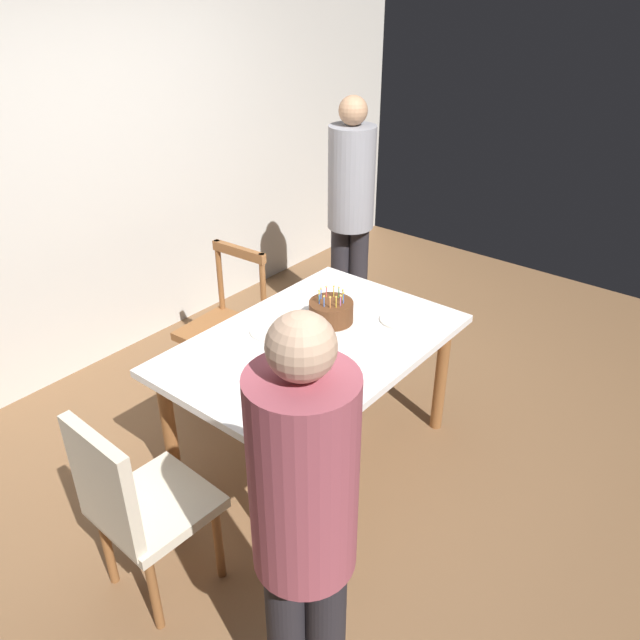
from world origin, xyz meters
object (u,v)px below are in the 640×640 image
object	(u,v)px
plate_near_celebrant	(294,394)
person_celebrant	(304,524)
dining_table	(314,356)
chair_spindle_back	(225,329)
person_guest	(351,206)
chair_upholstered	(135,503)
plate_far_side	(271,331)
plate_near_guest	(400,320)
birthday_cake	(331,313)

from	to	relation	value
plate_near_celebrant	person_celebrant	size ratio (longest dim) A/B	0.13
dining_table	chair_spindle_back	distance (m)	0.87
dining_table	person_guest	distance (m)	1.48
dining_table	plate_near_celebrant	world-z (taller)	plate_near_celebrant
dining_table	person_celebrant	distance (m)	1.43
chair_upholstered	person_celebrant	size ratio (longest dim) A/B	0.56
plate_far_side	person_guest	bearing A→B (deg)	19.73
plate_near_celebrant	chair_upholstered	xyz separation A→B (m)	(-0.73, 0.22, -0.23)
plate_far_side	person_guest	xyz separation A→B (m)	(1.33, 0.48, 0.22)
plate_near_guest	person_celebrant	bearing A→B (deg)	-157.54
plate_near_celebrant	chair_spindle_back	size ratio (longest dim) A/B	0.23
person_guest	chair_upholstered	bearing A→B (deg)	-163.44
chair_spindle_back	chair_upholstered	bearing A→B (deg)	-146.83
person_guest	plate_near_celebrant	bearing A→B (deg)	-150.81
birthday_cake	person_celebrant	size ratio (longest dim) A/B	0.17
dining_table	person_guest	world-z (taller)	person_guest
dining_table	birthday_cake	bearing A→B (deg)	13.00
dining_table	chair_upholstered	xyz separation A→B (m)	(-1.15, -0.01, -0.13)
plate_far_side	person_guest	size ratio (longest dim) A/B	0.13
plate_far_side	chair_spindle_back	bearing A→B (deg)	70.63
plate_near_guest	person_celebrant	xyz separation A→B (m)	(-1.55, -0.64, 0.20)
plate_far_side	chair_upholstered	distance (m)	1.12
plate_near_celebrant	plate_far_side	bearing A→B (deg)	53.30
birthday_cake	plate_near_celebrant	xyz separation A→B (m)	(-0.62, -0.27, -0.06)
plate_near_celebrant	dining_table	bearing A→B (deg)	28.76
birthday_cake	chair_upholstered	size ratio (longest dim) A/B	0.29
plate_near_celebrant	chair_spindle_back	xyz separation A→B (m)	(0.55, 1.06, -0.30)
dining_table	plate_far_side	distance (m)	0.26
plate_near_guest	chair_spindle_back	distance (m)	1.15
dining_table	birthday_cake	world-z (taller)	birthday_cake
plate_far_side	chair_upholstered	world-z (taller)	chair_upholstered
chair_spindle_back	person_guest	xyz separation A→B (m)	(1.12, -0.12, 0.52)
dining_table	chair_spindle_back	bearing A→B (deg)	80.71
person_celebrant	plate_near_guest	bearing A→B (deg)	22.46
birthday_cake	plate_near_guest	bearing A→B (deg)	-47.28
birthday_cake	plate_near_celebrant	bearing A→B (deg)	-155.99
chair_upholstered	person_guest	distance (m)	2.55
plate_far_side	person_celebrant	size ratio (longest dim) A/B	0.13
birthday_cake	plate_far_side	distance (m)	0.34
plate_far_side	chair_spindle_back	xyz separation A→B (m)	(0.21, 0.60, -0.30)
dining_table	chair_upholstered	world-z (taller)	chair_upholstered
birthday_cake	plate_near_celebrant	distance (m)	0.68
person_celebrant	plate_near_celebrant	bearing A→B (deg)	43.34
plate_near_guest	dining_table	bearing A→B (deg)	153.30
chair_upholstered	person_celebrant	bearing A→B (deg)	-86.56
birthday_cake	plate_near_celebrant	world-z (taller)	birthday_cake
chair_spindle_back	person_celebrant	bearing A→B (deg)	-125.92
person_celebrant	dining_table	bearing A→B (deg)	38.43
chair_upholstered	birthday_cake	bearing A→B (deg)	2.32
plate_near_guest	person_guest	world-z (taller)	person_guest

